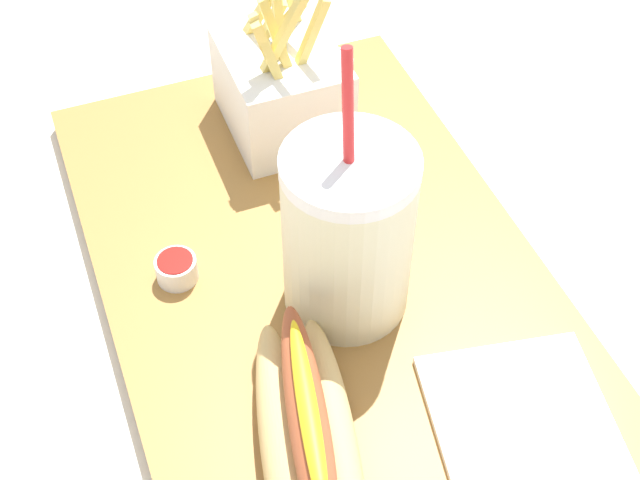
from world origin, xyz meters
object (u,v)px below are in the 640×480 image
Objects in this scene: fries_basket at (282,87)px; napkin_stack at (522,421)px; hot_dog_1 at (309,442)px; ketchup_cup_3 at (341,191)px; ketchup_cup_1 at (176,268)px; ketchup_cup_2 at (333,66)px; soda_cup at (348,233)px.

napkin_stack is at bearing -171.83° from fries_basket.
hot_dog_1 is 5.28× the size of ketchup_cup_3.
ketchup_cup_1 is 0.26m from ketchup_cup_2.
hot_dog_1 is 6.43× the size of ketchup_cup_1.
fries_basket is 0.09m from ketchup_cup_2.
napkin_stack is (-0.33, -0.05, -0.04)m from fries_basket.
ketchup_cup_1 is 0.14m from ketchup_cup_3.
hot_dog_1 reaches higher than ketchup_cup_2.
soda_cup is 1.07× the size of hot_dog_1.
fries_basket is 3.94× the size of ketchup_cup_2.
fries_basket reaches higher than ketchup_cup_3.
ketchup_cup_1 reaches higher than napkin_stack.
ketchup_cup_1 is (-0.13, 0.13, -0.03)m from fries_basket.
fries_basket is 4.01× the size of ketchup_cup_3.
napkin_stack is at bearing -171.40° from ketchup_cup_3.
fries_basket is (0.19, -0.02, -0.03)m from soda_cup.
napkin_stack is at bearing 177.34° from ketchup_cup_2.
hot_dog_1 is 0.23m from ketchup_cup_3.
napkin_stack is (-0.23, -0.03, -0.01)m from ketchup_cup_3.
ketchup_cup_3 is (0.03, -0.14, -0.00)m from ketchup_cup_1.
soda_cup reaches higher than ketchup_cup_2.
fries_basket is at bearing 126.93° from ketchup_cup_2.
hot_dog_1 is 0.14m from napkin_stack.
soda_cup is 6.86× the size of ketchup_cup_1.
fries_basket is 0.19m from ketchup_cup_1.
ketchup_cup_2 is 0.38m from napkin_stack.
soda_cup is 5.53× the size of ketchup_cup_2.
soda_cup is 5.63× the size of ketchup_cup_3.
ketchup_cup_3 is at bearing -172.81° from fries_basket.
fries_basket reaches higher than ketchup_cup_1.
fries_basket is at bearing 7.19° from ketchup_cup_3.
fries_basket reaches higher than napkin_stack.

